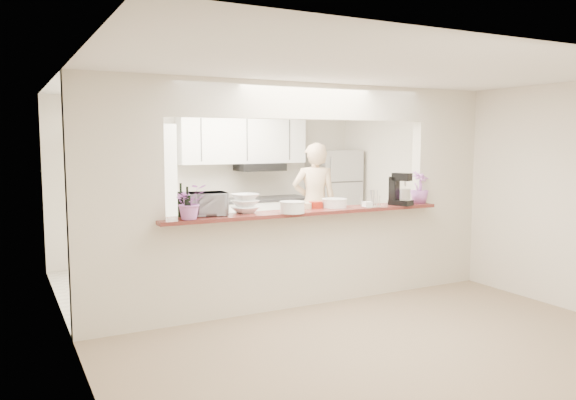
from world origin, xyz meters
TOP-DOWN VIEW (x-y plane):
  - floor at (0.00, 0.00)m, footprint 6.00×6.00m
  - tile_overlay at (0.00, 1.55)m, footprint 5.00×2.90m
  - partition at (0.00, 0.00)m, footprint 5.00×0.15m
  - bar_counter at (0.00, -0.00)m, footprint 3.40×0.38m
  - kitchen_cabinets at (-0.19, 2.72)m, footprint 3.15×0.62m
  - refrigerator at (2.05, 2.65)m, footprint 0.75×0.70m
  - flower_left at (-1.37, -0.15)m, footprint 0.35×0.31m
  - wine_bottle_a at (-1.40, -0.15)m, footprint 0.07×0.07m
  - wine_bottle_b at (-1.40, 0.07)m, footprint 0.07×0.07m
  - toaster_oven at (-1.15, 0.05)m, footprint 0.47×0.36m
  - serving_bowls at (-0.70, 0.05)m, footprint 0.33×0.33m
  - plate_stack_a at (-0.25, -0.19)m, footprint 0.28×0.28m
  - plate_stack_b at (0.42, 0.03)m, footprint 0.29×0.29m
  - red_bowl at (0.20, 0.08)m, footprint 0.16×0.16m
  - tan_bowl at (0.06, 0.08)m, footprint 0.14×0.14m
  - utensil_caddy at (0.80, -0.15)m, footprint 0.23×0.15m
  - stand_mixer at (1.25, -0.14)m, footprint 0.25×0.30m
  - flower_right at (1.60, -0.07)m, footprint 0.23×0.23m
  - person at (1.14, 1.73)m, footprint 0.78×0.67m

SIDE VIEW (x-z plane):
  - floor at x=0.00m, z-range 0.00..0.00m
  - tile_overlay at x=0.00m, z-range 0.00..0.01m
  - bar_counter at x=0.00m, z-range 0.03..1.12m
  - refrigerator at x=2.05m, z-range 0.00..1.70m
  - person at x=1.14m, z-range 0.00..1.82m
  - kitchen_cabinets at x=-0.19m, z-range -0.15..2.10m
  - tan_bowl at x=0.06m, z-range 1.09..1.16m
  - red_bowl at x=0.20m, z-range 1.09..1.17m
  - plate_stack_b at x=0.42m, z-range 1.09..1.19m
  - plate_stack_a at x=-0.25m, z-range 1.09..1.22m
  - utensil_caddy at x=0.80m, z-range 1.07..1.27m
  - serving_bowls at x=-0.70m, z-range 1.09..1.29m
  - toaster_oven at x=-1.15m, z-range 1.09..1.33m
  - wine_bottle_a at x=-1.40m, z-range 1.05..1.38m
  - wine_bottle_b at x=-1.40m, z-range 1.05..1.40m
  - stand_mixer at x=1.25m, z-range 1.07..1.46m
  - flower_left at x=-1.37m, z-range 1.09..1.44m
  - flower_right at x=1.60m, z-range 1.09..1.49m
  - partition at x=0.00m, z-range 0.23..2.73m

